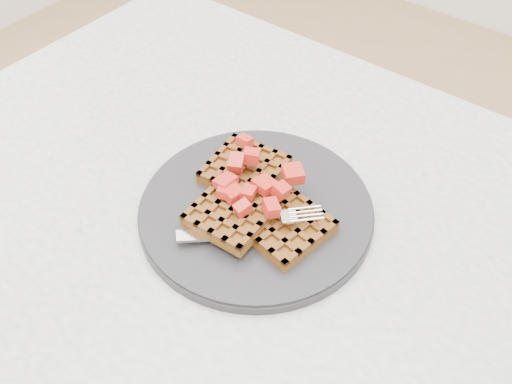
# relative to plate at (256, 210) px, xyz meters

# --- Properties ---
(table) EXTENTS (1.20, 0.80, 0.75)m
(table) POSITION_rel_plate_xyz_m (0.08, -0.02, -0.12)
(table) COLOR silver
(table) RESTS_ON ground
(plate) EXTENTS (0.29, 0.29, 0.02)m
(plate) POSITION_rel_plate_xyz_m (0.00, 0.00, 0.00)
(plate) COLOR black
(plate) RESTS_ON table
(waffles) EXTENTS (0.20, 0.17, 0.03)m
(waffles) POSITION_rel_plate_xyz_m (0.00, -0.00, 0.02)
(waffles) COLOR brown
(waffles) RESTS_ON plate
(strawberry_pile) EXTENTS (0.15, 0.15, 0.02)m
(strawberry_pile) POSITION_rel_plate_xyz_m (0.00, 0.00, 0.05)
(strawberry_pile) COLOR #A2120B
(strawberry_pile) RESTS_ON waffles
(fork) EXTENTS (0.14, 0.15, 0.02)m
(fork) POSITION_rel_plate_xyz_m (0.03, -0.03, 0.02)
(fork) COLOR silver
(fork) RESTS_ON plate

